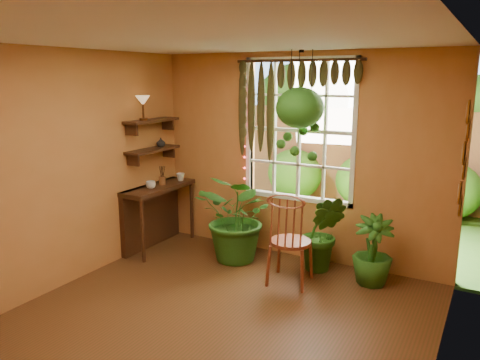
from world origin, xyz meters
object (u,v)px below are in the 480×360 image
at_px(potted_plant_left, 239,218).
at_px(potted_plant_mid, 323,233).
at_px(windsor_chair, 289,253).
at_px(hanging_basket, 300,114).
at_px(counter_ledge, 153,209).

bearing_deg(potted_plant_left, potted_plant_mid, 12.13).
height_order(windsor_chair, hanging_basket, hanging_basket).
height_order(potted_plant_mid, hanging_basket, hanging_basket).
relative_size(potted_plant_left, hanging_basket, 0.88).
bearing_deg(counter_ledge, potted_plant_left, 4.55).
distance_m(potted_plant_left, hanging_basket, 1.53).
bearing_deg(potted_plant_mid, hanging_basket, 166.56).
bearing_deg(potted_plant_mid, counter_ledge, -172.07).
height_order(counter_ledge, windsor_chair, windsor_chair).
height_order(windsor_chair, potted_plant_left, windsor_chair).
xyz_separation_m(windsor_chair, potted_plant_left, (-0.85, 0.32, 0.22)).
bearing_deg(hanging_basket, potted_plant_mid, -13.44).
relative_size(counter_ledge, windsor_chair, 0.94).
height_order(counter_ledge, hanging_basket, hanging_basket).
xyz_separation_m(windsor_chair, hanging_basket, (-0.18, 0.64, 1.56)).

